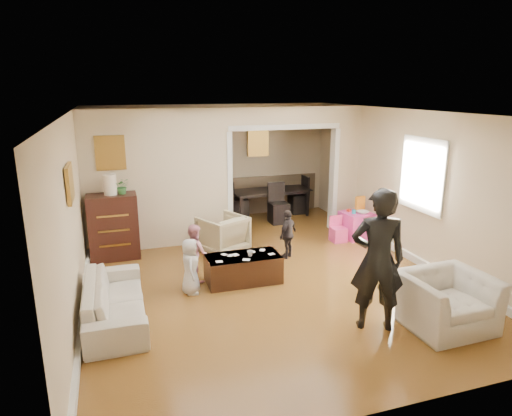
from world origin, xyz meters
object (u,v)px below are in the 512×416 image
object	(u,v)px
child_kneel_a	(190,266)
child_kneel_b	(195,252)
coffee_table	(243,269)
child_toddler	(288,234)
armchair_front	(446,301)
table_lamp	(110,185)
sofa	(115,300)
dining_table	(269,202)
armchair_back	(223,234)
dresser	(114,227)
coffee_cup	(250,253)
adult_person	(378,260)
play_table	(356,225)
cyan_cup	(354,212)

from	to	relation	value
child_kneel_a	child_kneel_b	bearing A→B (deg)	-7.54
coffee_table	child_toddler	xyz separation A→B (m)	(1.05, 0.75, 0.23)
armchair_front	table_lamp	distance (m)	5.56
child_toddler	sofa	bearing A→B (deg)	-14.32
table_lamp	dining_table	distance (m)	4.09
armchair_back	dresser	world-z (taller)	dresser
table_lamp	child_toddler	size ratio (longest dim) A/B	0.41
coffee_table	child_toddler	bearing A→B (deg)	35.54
table_lamp	coffee_table	bearing A→B (deg)	-41.88
dining_table	child_toddler	distance (m)	2.77
armchair_front	coffee_cup	distance (m)	2.84
armchair_back	dresser	xyz separation A→B (m)	(-1.90, 0.31, 0.23)
child_kneel_a	child_kneel_b	xyz separation A→B (m)	(0.15, 0.45, 0.04)
armchair_back	coffee_cup	bearing A→B (deg)	67.66
table_lamp	armchair_front	bearing A→B (deg)	-43.95
table_lamp	child_kneel_a	xyz separation A→B (m)	(1.04, -1.84, -0.92)
sofa	armchair_back	xyz separation A→B (m)	(1.95, 2.01, 0.07)
sofa	child_kneel_b	xyz separation A→B (m)	(1.23, 0.93, 0.18)
table_lamp	adult_person	size ratio (longest dim) A/B	0.20
table_lamp	armchair_back	bearing A→B (deg)	-9.18
table_lamp	child_toddler	distance (m)	3.21
coffee_table	play_table	size ratio (longest dim) A/B	2.09
table_lamp	play_table	xyz separation A→B (m)	(4.67, -0.34, -1.08)
child_kneel_a	adult_person	bearing A→B (deg)	-118.94
dresser	adult_person	distance (m)	4.70
coffee_cup	child_toddler	distance (m)	1.24
child_kneel_a	dining_table	bearing A→B (deg)	-23.93
coffee_cup	dining_table	xyz separation A→B (m)	(1.56, 3.50, -0.15)
play_table	coffee_cup	bearing A→B (deg)	-152.42
play_table	dining_table	world-z (taller)	dining_table
sofa	armchair_front	distance (m)	4.25
armchair_back	child_kneel_b	bearing A→B (deg)	30.85
dresser	child_kneel_b	xyz separation A→B (m)	(1.19, -1.39, -0.12)
coffee_cup	adult_person	size ratio (longest dim) A/B	0.05
play_table	dining_table	xyz separation A→B (m)	(-1.13, 2.10, 0.06)
armchair_back	child_toddler	xyz separation A→B (m)	(1.04, -0.63, 0.09)
armchair_back	play_table	world-z (taller)	armchair_back
armchair_back	coffee_table	world-z (taller)	armchair_back
armchair_back	sofa	bearing A→B (deg)	20.15
sofa	coffee_cup	distance (m)	2.12
armchair_back	coffee_table	bearing A→B (deg)	63.65
armchair_front	coffee_table	distance (m)	2.95
coffee_table	child_kneel_a	xyz separation A→B (m)	(-0.85, -0.15, 0.21)
table_lamp	coffee_table	world-z (taller)	table_lamp
cyan_cup	armchair_front	bearing A→B (deg)	-100.44
dresser	sofa	bearing A→B (deg)	-91.16
sofa	table_lamp	distance (m)	2.55
coffee_cup	child_kneel_a	size ratio (longest dim) A/B	0.11
coffee_cup	dining_table	world-z (taller)	dining_table
armchair_back	dresser	distance (m)	1.94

